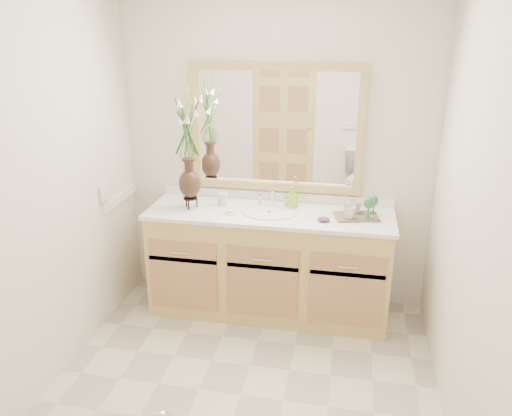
% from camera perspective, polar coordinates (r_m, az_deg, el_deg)
% --- Properties ---
extents(floor, '(2.60, 2.60, 0.00)m').
position_cam_1_polar(floor, '(3.27, -1.77, -20.55)').
color(floor, beige).
rests_on(floor, ground).
extents(wall_back, '(2.40, 0.02, 2.40)m').
position_cam_1_polar(wall_back, '(3.88, 2.29, 6.13)').
color(wall_back, white).
rests_on(wall_back, floor).
extents(wall_front, '(2.40, 0.02, 2.40)m').
position_cam_1_polar(wall_front, '(1.56, -13.30, -17.00)').
color(wall_front, white).
rests_on(wall_front, floor).
extents(wall_left, '(0.02, 2.60, 2.40)m').
position_cam_1_polar(wall_left, '(3.14, -23.91, 1.04)').
color(wall_left, white).
rests_on(wall_left, floor).
extents(wall_right, '(0.02, 2.60, 2.40)m').
position_cam_1_polar(wall_right, '(2.67, 23.95, -2.15)').
color(wall_right, white).
rests_on(wall_right, floor).
extents(vanity, '(1.80, 0.55, 0.80)m').
position_cam_1_polar(vanity, '(3.89, 1.48, -6.40)').
color(vanity, '#D9BB6A').
rests_on(vanity, floor).
extents(counter, '(1.84, 0.57, 0.03)m').
position_cam_1_polar(counter, '(3.72, 1.54, -0.67)').
color(counter, white).
rests_on(counter, vanity).
extents(sink, '(0.38, 0.34, 0.23)m').
position_cam_1_polar(sink, '(3.72, 1.48, -1.32)').
color(sink, white).
rests_on(sink, counter).
extents(mirror, '(1.32, 0.04, 0.97)m').
position_cam_1_polar(mirror, '(3.81, 2.29, 9.04)').
color(mirror, white).
rests_on(mirror, wall_back).
extents(switch_plate, '(0.02, 0.12, 0.12)m').
position_cam_1_polar(switch_plate, '(3.82, -16.95, 1.59)').
color(switch_plate, white).
rests_on(switch_plate, wall_left).
extents(door, '(0.80, 0.03, 2.00)m').
position_cam_1_polar(door, '(1.82, -21.77, -19.91)').
color(door, '#D9BB6A').
rests_on(door, floor).
extents(flower_vase, '(0.19, 0.19, 0.80)m').
position_cam_1_polar(flower_vase, '(3.69, -7.83, 7.96)').
color(flower_vase, black).
rests_on(flower_vase, counter).
extents(tumbler, '(0.07, 0.07, 0.09)m').
position_cam_1_polar(tumbler, '(3.86, -3.83, 1.01)').
color(tumbler, beige).
rests_on(tumbler, counter).
extents(soap_dish, '(0.09, 0.09, 0.03)m').
position_cam_1_polar(soap_dish, '(3.68, -2.96, -0.52)').
color(soap_dish, beige).
rests_on(soap_dish, counter).
extents(soap_bottle, '(0.09, 0.09, 0.15)m').
position_cam_1_polar(soap_bottle, '(3.80, 4.07, 1.13)').
color(soap_bottle, '#8BC82F').
rests_on(soap_bottle, counter).
extents(purple_dish, '(0.11, 0.09, 0.03)m').
position_cam_1_polar(purple_dish, '(3.56, 7.73, -1.28)').
color(purple_dish, '#4E246C').
rests_on(purple_dish, counter).
extents(tray, '(0.35, 0.27, 0.02)m').
position_cam_1_polar(tray, '(3.68, 11.35, -0.94)').
color(tray, brown).
rests_on(tray, counter).
extents(mug_left, '(0.10, 0.10, 0.09)m').
position_cam_1_polar(mug_left, '(3.60, 10.58, -0.44)').
color(mug_left, beige).
rests_on(mug_left, tray).
extents(mug_right, '(0.13, 0.13, 0.10)m').
position_cam_1_polar(mug_right, '(3.71, 11.27, 0.20)').
color(mug_right, beige).
rests_on(mug_right, tray).
extents(goblet_front, '(0.07, 0.07, 0.16)m').
position_cam_1_polar(goblet_front, '(3.60, 12.78, 0.41)').
color(goblet_front, '#23692A').
rests_on(goblet_front, tray).
extents(goblet_back, '(0.06, 0.06, 0.13)m').
position_cam_1_polar(goblet_back, '(3.72, 13.35, 0.71)').
color(goblet_back, '#23692A').
rests_on(goblet_back, tray).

